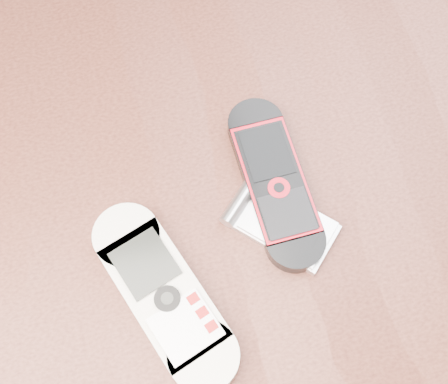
{
  "coord_description": "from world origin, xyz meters",
  "views": [
    {
      "loc": [
        -0.04,
        -0.2,
        1.24
      ],
      "look_at": [
        0.01,
        0.0,
        0.76
      ],
      "focal_mm": 50.0,
      "sensor_mm": 36.0,
      "label": 1
    }
  ],
  "objects": [
    {
      "name": "nokia_white",
      "position": [
        -0.06,
        -0.07,
        0.76
      ],
      "size": [
        0.11,
        0.18,
        0.02
      ],
      "primitive_type": "cube",
      "rotation": [
        0.0,
        0.0,
        0.35
      ],
      "color": "silver",
      "rests_on": "table"
    },
    {
      "name": "table",
      "position": [
        0.0,
        0.0,
        0.64
      ],
      "size": [
        1.2,
        0.8,
        0.75
      ],
      "color": "black",
      "rests_on": "ground"
    },
    {
      "name": "motorola_razr",
      "position": [
        0.05,
        -0.04,
        0.76
      ],
      "size": [
        0.1,
        0.1,
        0.01
      ],
      "primitive_type": "cube",
      "rotation": [
        0.0,
        0.0,
        0.78
      ],
      "color": "silver",
      "rests_on": "table"
    },
    {
      "name": "nokia_black_red",
      "position": [
        0.05,
        -0.0,
        0.76
      ],
      "size": [
        0.05,
        0.16,
        0.02
      ],
      "primitive_type": "cube",
      "rotation": [
        0.0,
        0.0,
        0.03
      ],
      "color": "black",
      "rests_on": "table"
    },
    {
      "name": "ground",
      "position": [
        0.0,
        0.0,
        0.0
      ],
      "size": [
        4.0,
        4.0,
        0.0
      ],
      "primitive_type": "plane",
      "color": "#472B19",
      "rests_on": "ground"
    }
  ]
}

